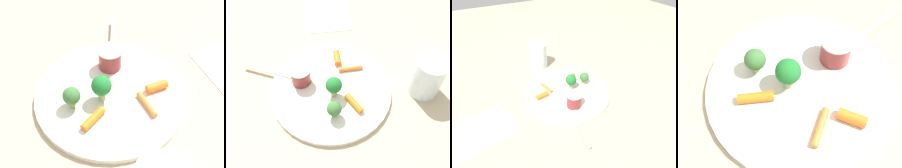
{
  "view_description": "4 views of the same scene",
  "coord_description": "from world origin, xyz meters",
  "views": [
    {
      "loc": [
        -0.09,
        -0.38,
        0.47
      ],
      "look_at": [
        0.01,
        0.01,
        0.02
      ],
      "focal_mm": 53.53,
      "sensor_mm": 36.0,
      "label": 1
    },
    {
      "loc": [
        -0.35,
        -0.03,
        0.5
      ],
      "look_at": [
        0.0,
        -0.02,
        0.02
      ],
      "focal_mm": 42.58,
      "sensor_mm": 36.0,
      "label": 2
    },
    {
      "loc": [
        0.25,
        0.44,
        0.41
      ],
      "look_at": [
        0.0,
        -0.02,
        0.03
      ],
      "focal_mm": 31.67,
      "sensor_mm": 36.0,
      "label": 3
    },
    {
      "loc": [
        0.11,
        -0.21,
        0.41
      ],
      "look_at": [
        -0.01,
        -0.01,
        0.02
      ],
      "focal_mm": 52.65,
      "sensor_mm": 36.0,
      "label": 4
    }
  ],
  "objects": [
    {
      "name": "ground_plane",
      "position": [
        0.0,
        0.0,
        0.0
      ],
      "size": [
        2.4,
        2.4,
        0.0
      ],
      "primitive_type": "plane",
      "color": "tan"
    },
    {
      "name": "plate",
      "position": [
        0.0,
        0.0,
        0.01
      ],
      "size": [
        0.27,
        0.27,
        0.01
      ],
      "primitive_type": "cylinder",
      "color": "silver",
      "rests_on": "ground_plane"
    },
    {
      "name": "sauce_cup",
      "position": [
        0.02,
        0.07,
        0.03
      ],
      "size": [
        0.05,
        0.05,
        0.04
      ],
      "color": "maroon",
      "rests_on": "plate"
    },
    {
      "name": "broccoli_floret_0",
      "position": [
        -0.07,
        -0.01,
        0.04
      ],
      "size": [
        0.03,
        0.03,
        0.04
      ],
      "color": "#8FB058",
      "rests_on": "plate"
    },
    {
      "name": "broccoli_floret_1",
      "position": [
        -0.02,
        -0.01,
        0.05
      ],
      "size": [
        0.04,
        0.04,
        0.05
      ],
      "color": "#94AA71",
      "rests_on": "plate"
    },
    {
      "name": "carrot_stick_0",
      "position": [
        0.08,
        -0.01,
        0.02
      ],
      "size": [
        0.04,
        0.02,
        0.02
      ],
      "primitive_type": "cylinder",
      "rotation": [
        1.57,
        0.0,
        4.87
      ],
      "color": "orange",
      "rests_on": "plate"
    },
    {
      "name": "carrot_stick_1",
      "position": [
        -0.04,
        -0.05,
        0.02
      ],
      "size": [
        0.05,
        0.04,
        0.01
      ],
      "primitive_type": "cylinder",
      "rotation": [
        1.57,
        0.0,
        5.38
      ],
      "color": "orange",
      "rests_on": "plate"
    },
    {
      "name": "carrot_stick_2",
      "position": [
        0.05,
        -0.04,
        0.02
      ],
      "size": [
        0.02,
        0.06,
        0.01
      ],
      "primitive_type": "cylinder",
      "rotation": [
        1.57,
        0.0,
        0.21
      ],
      "color": "orange",
      "rests_on": "plate"
    },
    {
      "name": "fork",
      "position": [
        0.04,
        0.13,
        0.01
      ],
      "size": [
        0.05,
        0.16,
        0.0
      ],
      "color": "#BEB6B6",
      "rests_on": "plate"
    },
    {
      "name": "drinking_glass",
      "position": [
        0.01,
        -0.21,
        0.05
      ],
      "size": [
        0.07,
        0.07,
        0.1
      ],
      "primitive_type": "cylinder",
      "color": "silver",
      "rests_on": "ground_plane"
    },
    {
      "name": "napkin",
      "position": [
        0.29,
        0.03,
        0.0
      ],
      "size": [
        0.2,
        0.15,
        0.0
      ],
      "primitive_type": "cube",
      "rotation": [
        0.0,
        0.0,
        0.16
      ],
      "color": "white",
      "rests_on": "ground_plane"
    }
  ]
}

